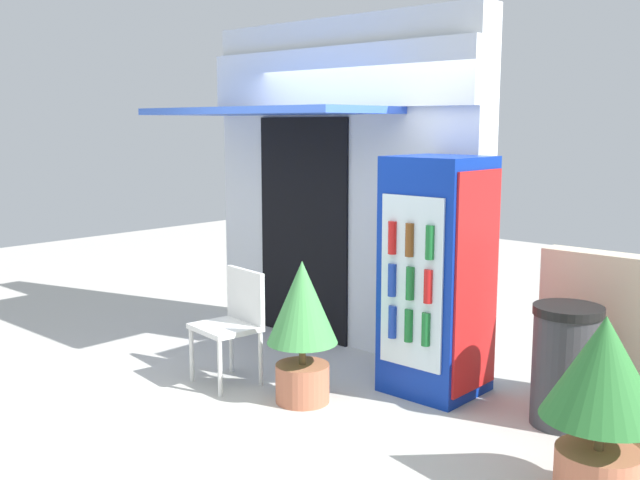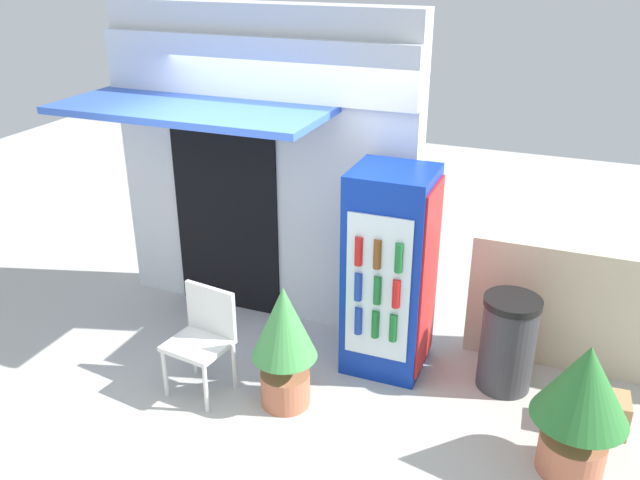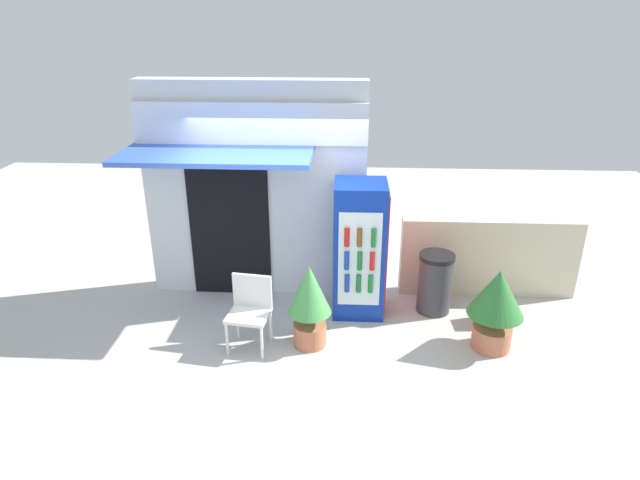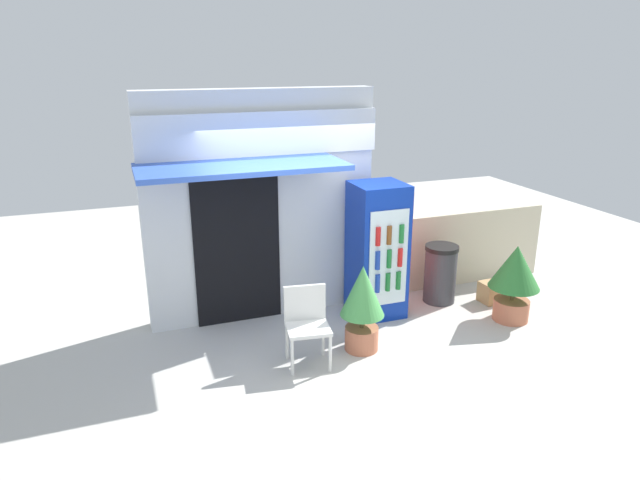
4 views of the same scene
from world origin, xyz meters
TOP-DOWN VIEW (x-y plane):
  - ground at (0.00, 0.00)m, footprint 16.00×16.00m
  - storefront_building at (-0.48, 1.38)m, footprint 3.01×1.29m
  - drink_cooler at (0.96, 0.86)m, footprint 0.68×0.70m
  - plastic_chair at (-0.33, -0.02)m, footprint 0.53×0.49m
  - potted_plant_near_shop at (0.37, 0.02)m, footprint 0.52×0.52m
  - potted_plant_curbside at (2.54, 0.06)m, footprint 0.65×0.65m
  - trash_bin at (1.97, 0.91)m, footprint 0.47×0.47m
  - stone_boundary_wall at (2.78, 1.44)m, footprint 2.44×0.22m
  - cardboard_box at (2.71, 0.63)m, footprint 0.44×0.30m

SIDE VIEW (x-z plane):
  - ground at x=0.00m, z-range 0.00..0.00m
  - cardboard_box at x=2.71m, z-range 0.00..0.29m
  - trash_bin at x=1.97m, z-range 0.00..0.83m
  - plastic_chair at x=-0.33m, z-range 0.08..0.97m
  - stone_boundary_wall at x=2.78m, z-range 0.00..1.12m
  - potted_plant_near_shop at x=0.37m, z-range 0.09..1.15m
  - potted_plant_curbside at x=2.54m, z-range 0.11..1.14m
  - drink_cooler at x=0.96m, z-range 0.00..1.79m
  - storefront_building at x=-0.48m, z-range 0.06..3.01m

